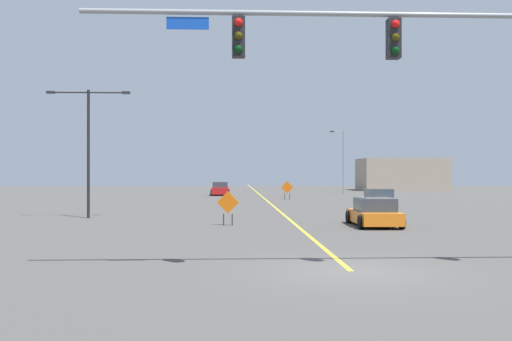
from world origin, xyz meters
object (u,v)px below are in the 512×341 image
Objects in this scene: construction_sign_median_far at (228,204)px; car_silver_distant at (378,199)px; construction_sign_right_shoulder at (287,188)px; traffic_signal_assembly at (474,58)px; street_lamp_far_left at (343,159)px; car_red_far at (220,189)px; street_lamp_far_right at (88,140)px; car_orange_near at (374,213)px.

construction_sign_median_far is 15.54m from car_silver_distant.
construction_sign_median_far is at bearing -102.08° from construction_sign_right_shoulder.
street_lamp_far_left is at bearing 82.71° from traffic_signal_assembly.
construction_sign_right_shoulder is (-7.68, -12.40, -3.03)m from street_lamp_far_left.
construction_sign_right_shoulder is at bearing -121.79° from street_lamp_far_left.
traffic_signal_assembly is at bearing -80.82° from car_red_far.
car_silver_distant is at bearing 20.38° from street_lamp_far_right.
car_red_far is at bearing 102.83° from car_orange_near.
construction_sign_median_far is at bearing 174.91° from car_orange_near.
construction_sign_right_shoulder is (13.25, 20.25, -3.36)m from street_lamp_far_right.
street_lamp_far_left is 38.61m from car_orange_near.
construction_sign_median_far is 35.26m from car_red_far.
street_lamp_far_right is (-20.94, -32.65, 0.32)m from street_lamp_far_left.
construction_sign_median_far is (-13.03, -37.35, -3.07)m from street_lamp_far_left.
car_red_far is (-1.13, 35.24, -0.35)m from construction_sign_median_far.
street_lamp_far_left is 38.79m from street_lamp_far_right.
construction_sign_median_far is at bearing -88.16° from car_red_far.
car_silver_distant is at bearing 81.08° from traffic_signal_assembly.
traffic_signal_assembly is 13.09m from car_orange_near.
traffic_signal_assembly is 3.92× the size of car_orange_near.
traffic_signal_assembly is 2.21× the size of street_lamp_far_left.
construction_sign_median_far is at bearing -132.15° from car_silver_distant.
car_orange_near is at bearing -77.17° from car_red_far.
street_lamp_far_right is 19.92m from car_silver_distant.
car_orange_near is at bearing -105.58° from car_silver_distant.
street_lamp_far_left is 1.77× the size of car_orange_near.
car_orange_near is 0.98× the size of car_red_far.
construction_sign_median_far is at bearing -109.22° from street_lamp_far_left.
car_red_far reaches higher than car_orange_near.
street_lamp_far_left is 1.84× the size of car_silver_distant.
street_lamp_far_left is at bearing 8.48° from car_red_far.
street_lamp_far_right is 16.32m from car_orange_near.
street_lamp_far_right is at bearing -122.67° from street_lamp_far_left.
car_orange_near is (1.70, -25.58, -0.45)m from construction_sign_right_shoulder.
street_lamp_far_left reaches higher than construction_sign_median_far.
car_orange_near is (7.04, -0.63, -0.42)m from construction_sign_median_far.
car_red_far is at bearing 77.48° from street_lamp_far_right.
street_lamp_far_right is (-14.53, 17.41, -1.20)m from traffic_signal_assembly.
traffic_signal_assembly is at bearing -91.97° from car_orange_near.
street_lamp_far_left is 39.68m from construction_sign_median_far.
construction_sign_median_far is 0.41× the size of car_silver_distant.
street_lamp_far_left reaches higher than traffic_signal_assembly.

